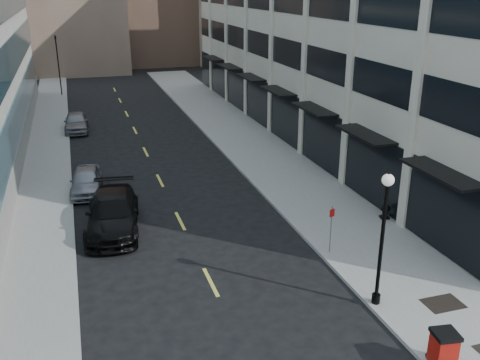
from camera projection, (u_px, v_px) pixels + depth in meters
sidewalk_right at (278, 167)px, 33.81m from camera, size 5.00×80.00×0.15m
sidewalk_left at (44, 192)px, 29.87m from camera, size 3.00×80.00×0.15m
building_right at (365, 12)px, 39.62m from camera, size 15.30×46.50×18.25m
grate_far at (443, 303)px, 19.32m from camera, size 1.40×1.00×0.01m
road_centerline at (169, 199)px, 29.04m from camera, size 0.15×68.20×0.01m
traffic_signal at (55, 39)px, 53.22m from camera, size 0.66×0.66×6.98m
car_black_pickup at (113, 213)px, 25.16m from camera, size 3.11×6.11×1.70m
car_silver_sedan at (86, 181)px, 29.71m from camera, size 2.06×4.26×1.40m
car_grey_sedan at (76, 122)px, 41.96m from camera, size 1.96×4.50×1.51m
trash_bin at (444, 348)px, 15.98m from camera, size 0.83×0.88×1.20m
lamppost at (383, 228)px, 18.35m from camera, size 0.42×0.42×5.08m
sign_post at (331, 222)px, 22.51m from camera, size 0.25×0.10×2.17m
urn_planter at (385, 210)px, 26.14m from camera, size 0.53×0.53×0.73m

